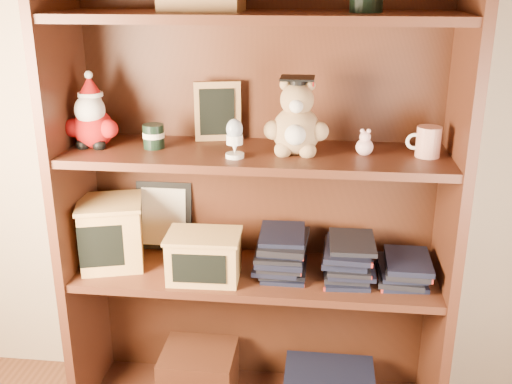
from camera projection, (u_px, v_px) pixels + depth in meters
bookcase at (257, 199)px, 1.90m from camera, size 1.20×0.35×1.60m
shelf_lower at (256, 274)px, 1.93m from camera, size 1.14×0.33×0.02m
shelf_upper at (256, 155)px, 1.79m from camera, size 1.14×0.33×0.02m
santa_plush at (92, 119)px, 1.81m from camera, size 0.17×0.12×0.24m
teachers_tin at (154, 136)px, 1.81m from camera, size 0.07×0.07×0.07m
chalkboard_plaque at (218, 112)px, 1.88m from camera, size 0.15×0.10×0.19m
egg_cup at (235, 137)px, 1.71m from camera, size 0.05×0.05×0.11m
grad_teddy_bear at (296, 124)px, 1.74m from camera, size 0.19×0.16×0.23m
pink_figurine at (365, 145)px, 1.75m from camera, size 0.05×0.05×0.08m
teacher_mug at (428, 142)px, 1.72m from camera, size 0.10×0.07×0.09m
certificate_frame at (164, 216)px, 2.05m from camera, size 0.19×0.05×0.24m
treats_box at (111, 232)px, 1.94m from camera, size 0.25×0.25×0.22m
pencils_box at (204, 256)px, 1.85m from camera, size 0.23×0.17×0.15m
book_stack_left at (281, 252)px, 1.89m from camera, size 0.14×0.20×0.14m
book_stack_mid at (348, 258)px, 1.87m from camera, size 0.14×0.20×0.13m
book_stack_right at (404, 267)px, 1.86m from camera, size 0.14×0.20×0.08m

